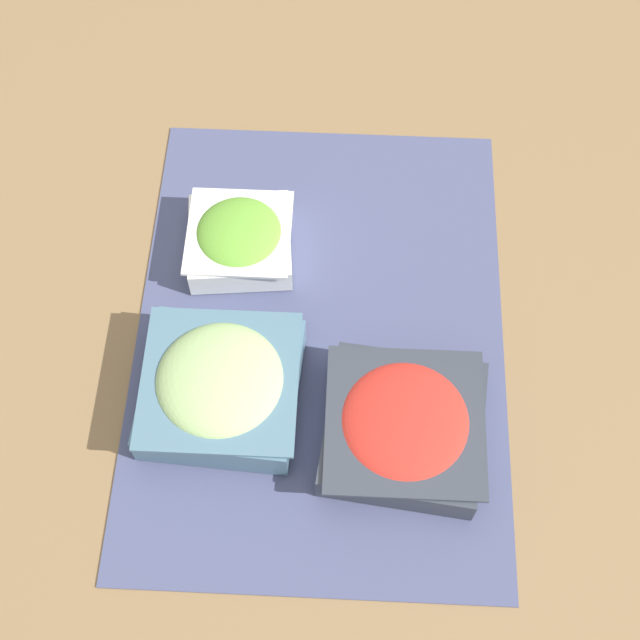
# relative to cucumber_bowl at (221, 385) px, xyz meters

# --- Properties ---
(ground_plane) EXTENTS (3.00, 3.00, 0.00)m
(ground_plane) POSITION_rel_cucumber_bowl_xyz_m (0.09, -0.10, -0.04)
(ground_plane) COLOR olive
(placemat) EXTENTS (0.59, 0.42, 0.00)m
(placemat) POSITION_rel_cucumber_bowl_xyz_m (0.09, -0.10, -0.03)
(placemat) COLOR #474C70
(placemat) RESTS_ON ground_plane
(cucumber_bowl) EXTENTS (0.17, 0.17, 0.07)m
(cucumber_bowl) POSITION_rel_cucumber_bowl_xyz_m (0.00, 0.00, 0.00)
(cucumber_bowl) COLOR slate
(cucumber_bowl) RESTS_ON placemat
(lettuce_bowl) EXTENTS (0.13, 0.13, 0.05)m
(lettuce_bowl) POSITION_rel_cucumber_bowl_xyz_m (0.19, -0.00, -0.01)
(lettuce_bowl) COLOR white
(lettuce_bowl) RESTS_ON placemat
(tomato_bowl) EXTENTS (0.18, 0.18, 0.05)m
(tomato_bowl) POSITION_rel_cucumber_bowl_xyz_m (-0.04, -0.20, -0.01)
(tomato_bowl) COLOR #333842
(tomato_bowl) RESTS_ON placemat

